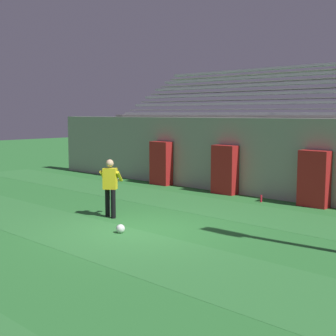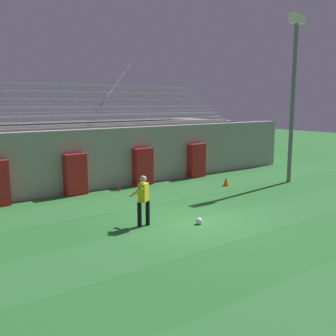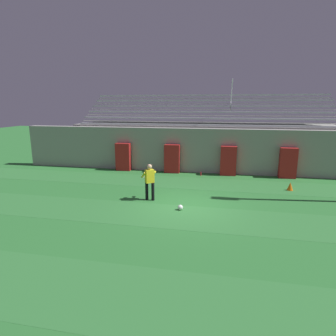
# 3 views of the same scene
# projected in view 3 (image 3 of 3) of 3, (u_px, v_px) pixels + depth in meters

# --- Properties ---
(ground_plane) EXTENTS (80.00, 80.00, 0.00)m
(ground_plane) POSITION_uv_depth(u_px,v_px,m) (187.00, 206.00, 12.00)
(ground_plane) COLOR #2D7533
(turf_stripe_near) EXTENTS (28.00, 2.43, 0.01)m
(turf_stripe_near) POSITION_uv_depth(u_px,v_px,m) (152.00, 300.00, 6.26)
(turf_stripe_near) COLOR #337A38
(turf_stripe_near) RESTS_ON ground
(turf_stripe_mid) EXTENTS (28.00, 2.43, 0.01)m
(turf_stripe_mid) POSITION_uv_depth(u_px,v_px,m) (183.00, 217.00, 10.90)
(turf_stripe_mid) COLOR #337A38
(turf_stripe_mid) RESTS_ON ground
(turf_stripe_far) EXTENTS (28.00, 2.43, 0.01)m
(turf_stripe_far) POSITION_uv_depth(u_px,v_px,m) (196.00, 183.00, 15.55)
(turf_stripe_far) COLOR #337A38
(turf_stripe_far) RESTS_ON ground
(back_wall) EXTENTS (24.00, 0.60, 2.80)m
(back_wall) POSITION_uv_depth(u_px,v_px,m) (201.00, 150.00, 17.90)
(back_wall) COLOR #999691
(back_wall) RESTS_ON ground
(padding_pillar_gate_left) EXTENTS (0.96, 0.44, 1.80)m
(padding_pillar_gate_left) POSITION_uv_depth(u_px,v_px,m) (172.00, 159.00, 17.82)
(padding_pillar_gate_left) COLOR #B21E1E
(padding_pillar_gate_left) RESTS_ON ground
(padding_pillar_gate_right) EXTENTS (0.96, 0.44, 1.80)m
(padding_pillar_gate_right) POSITION_uv_depth(u_px,v_px,m) (228.00, 161.00, 17.15)
(padding_pillar_gate_right) COLOR #B21E1E
(padding_pillar_gate_right) RESTS_ON ground
(padding_pillar_far_left) EXTENTS (0.96, 0.44, 1.80)m
(padding_pillar_far_left) POSITION_uv_depth(u_px,v_px,m) (123.00, 157.00, 18.45)
(padding_pillar_far_left) COLOR #B21E1E
(padding_pillar_far_left) RESTS_ON ground
(padding_pillar_far_right) EXTENTS (0.96, 0.44, 1.80)m
(padding_pillar_far_right) POSITION_uv_depth(u_px,v_px,m) (288.00, 163.00, 16.50)
(padding_pillar_far_right) COLOR #B21E1E
(padding_pillar_far_right) RESTS_ON ground
(bleacher_stand) EXTENTS (18.00, 4.75, 5.83)m
(bleacher_stand) POSITION_uv_depth(u_px,v_px,m) (204.00, 143.00, 20.46)
(bleacher_stand) COLOR #999691
(bleacher_stand) RESTS_ON ground
(goalkeeper) EXTENTS (0.74, 0.72, 1.67)m
(goalkeeper) POSITION_uv_depth(u_px,v_px,m) (150.00, 180.00, 12.63)
(goalkeeper) COLOR black
(goalkeeper) RESTS_ON ground
(soccer_ball) EXTENTS (0.22, 0.22, 0.22)m
(soccer_ball) POSITION_uv_depth(u_px,v_px,m) (180.00, 207.00, 11.57)
(soccer_ball) COLOR white
(soccer_ball) RESTS_ON ground
(traffic_cone) EXTENTS (0.30, 0.30, 0.42)m
(traffic_cone) POSITION_uv_depth(u_px,v_px,m) (290.00, 186.00, 14.22)
(traffic_cone) COLOR orange
(traffic_cone) RESTS_ON ground
(water_bottle) EXTENTS (0.07, 0.07, 0.24)m
(water_bottle) POSITION_uv_depth(u_px,v_px,m) (201.00, 174.00, 17.15)
(water_bottle) COLOR red
(water_bottle) RESTS_ON ground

